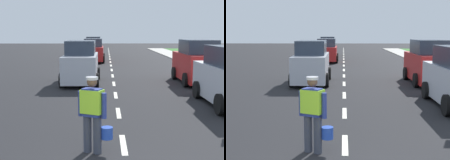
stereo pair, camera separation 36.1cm
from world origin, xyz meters
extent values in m
plane|color=black|center=(0.00, 21.00, 0.00)|extent=(96.00, 96.00, 0.00)
cube|color=silver|center=(0.00, 2.70, 0.01)|extent=(0.14, 1.40, 0.01)
cube|color=silver|center=(0.00, 5.70, 0.01)|extent=(0.14, 1.40, 0.01)
cube|color=silver|center=(0.00, 8.70, 0.01)|extent=(0.14, 1.40, 0.01)
cube|color=silver|center=(0.00, 11.70, 0.01)|extent=(0.14, 1.40, 0.01)
cube|color=silver|center=(0.00, 14.70, 0.01)|extent=(0.14, 1.40, 0.01)
cube|color=silver|center=(0.00, 17.70, 0.01)|extent=(0.14, 1.40, 0.01)
cube|color=silver|center=(0.00, 20.70, 0.01)|extent=(0.14, 1.40, 0.01)
cube|color=silver|center=(0.00, 23.70, 0.01)|extent=(0.14, 1.40, 0.01)
cube|color=silver|center=(0.00, 26.70, 0.01)|extent=(0.14, 1.40, 0.01)
cube|color=silver|center=(0.00, 29.70, 0.01)|extent=(0.14, 1.40, 0.01)
cube|color=silver|center=(0.00, 32.70, 0.01)|extent=(0.14, 1.40, 0.01)
cube|color=silver|center=(0.00, 35.70, 0.01)|extent=(0.14, 1.40, 0.01)
cube|color=silver|center=(0.00, 38.70, 0.01)|extent=(0.14, 1.40, 0.01)
cube|color=silver|center=(0.00, 41.70, 0.01)|extent=(0.14, 1.40, 0.01)
cube|color=silver|center=(0.00, 44.70, 0.01)|extent=(0.14, 1.40, 0.01)
cube|color=silver|center=(0.00, 47.70, 0.01)|extent=(0.14, 1.40, 0.01)
cylinder|color=#383D4C|center=(-0.81, 2.27, 0.41)|extent=(0.18, 0.18, 0.82)
cylinder|color=#383D4C|center=(-0.59, 2.17, 0.41)|extent=(0.18, 0.18, 0.82)
cube|color=navy|center=(-0.70, 2.22, 1.12)|extent=(0.46, 0.39, 0.60)
cube|color=#A5EA33|center=(-0.70, 2.22, 1.14)|extent=(0.54, 0.45, 0.51)
cylinder|color=navy|center=(-0.95, 2.34, 1.07)|extent=(0.11, 0.11, 0.55)
cylinder|color=navy|center=(-0.45, 2.10, 1.07)|extent=(0.11, 0.11, 0.55)
sphere|color=brown|center=(-0.70, 2.22, 1.56)|extent=(0.22, 0.22, 0.22)
cylinder|color=silver|center=(-0.70, 2.22, 1.64)|extent=(0.26, 0.26, 0.06)
cylinder|color=#2347B7|center=(-0.39, 2.18, 0.45)|extent=(0.26, 0.26, 0.26)
cube|color=red|center=(-1.48, 23.93, 0.75)|extent=(1.71, 4.15, 1.13)
cube|color=#2D3847|center=(-1.48, 24.03, 1.66)|extent=(1.51, 2.28, 0.70)
cylinder|color=black|center=(-0.61, 22.64, 0.34)|extent=(0.22, 0.68, 0.68)
cylinder|color=black|center=(-2.36, 22.64, 0.34)|extent=(0.22, 0.68, 0.68)
cylinder|color=black|center=(-0.61, 25.22, 0.34)|extent=(0.22, 0.68, 0.68)
cylinder|color=black|center=(-2.36, 25.22, 0.34)|extent=(0.22, 0.68, 0.68)
cube|color=silver|center=(-1.67, 12.02, 0.82)|extent=(1.62, 4.11, 1.29)
cube|color=#2D3847|center=(-1.67, 12.12, 1.82)|extent=(1.42, 2.26, 0.70)
cylinder|color=black|center=(-0.84, 10.74, 0.34)|extent=(0.22, 0.68, 0.68)
cylinder|color=black|center=(-2.50, 10.74, 0.34)|extent=(0.22, 0.68, 0.68)
cylinder|color=black|center=(-0.84, 13.29, 0.34)|extent=(0.22, 0.68, 0.68)
cylinder|color=black|center=(-2.50, 13.29, 0.34)|extent=(0.22, 0.68, 0.68)
cube|color=red|center=(4.27, 12.01, 0.85)|extent=(1.70, 4.19, 1.33)
cube|color=#2D3847|center=(4.27, 11.90, 1.86)|extent=(1.50, 2.30, 0.70)
cylinder|color=black|center=(3.40, 13.31, 0.34)|extent=(0.22, 0.68, 0.68)
cylinder|color=black|center=(5.14, 13.31, 0.34)|extent=(0.22, 0.68, 0.68)
cylinder|color=black|center=(3.40, 10.71, 0.34)|extent=(0.22, 0.68, 0.68)
cylinder|color=black|center=(3.21, 8.06, 0.34)|extent=(0.22, 0.68, 0.68)
cylinder|color=black|center=(3.21, 5.41, 0.34)|extent=(0.22, 0.68, 0.68)
cube|color=gray|center=(-1.73, 31.24, 0.77)|extent=(1.66, 4.23, 1.19)
cube|color=#2D3847|center=(-1.73, 31.34, 1.72)|extent=(1.46, 2.33, 0.70)
cylinder|color=black|center=(-0.88, 29.93, 0.34)|extent=(0.22, 0.68, 0.68)
cylinder|color=black|center=(-2.58, 29.93, 0.34)|extent=(0.22, 0.68, 0.68)
cylinder|color=black|center=(-0.88, 32.55, 0.34)|extent=(0.22, 0.68, 0.68)
cylinder|color=black|center=(-2.58, 32.55, 0.34)|extent=(0.22, 0.68, 0.68)
camera|label=1|loc=(-0.41, -4.64, 2.62)|focal=52.59mm
camera|label=2|loc=(-0.04, -4.65, 2.62)|focal=52.59mm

